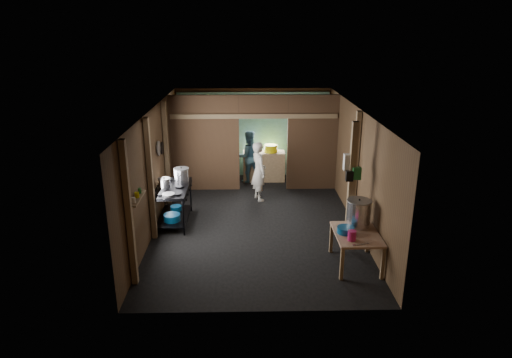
{
  "coord_description": "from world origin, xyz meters",
  "views": [
    {
      "loc": [
        -0.21,
        -9.57,
        4.29
      ],
      "look_at": [
        0.0,
        -0.2,
        1.1
      ],
      "focal_mm": 31.55,
      "sensor_mm": 36.0,
      "label": 1
    }
  ],
  "objects_px": {
    "stove_pot_large": "(182,175)",
    "pink_bucket": "(352,236)",
    "cook": "(259,171)",
    "prep_table": "(356,249)",
    "gas_range": "(173,205)",
    "stock_pot": "(358,214)",
    "yellow_tub": "(271,148)"
  },
  "relations": [
    {
      "from": "prep_table",
      "to": "pink_bucket",
      "type": "height_order",
      "value": "pink_bucket"
    },
    {
      "from": "gas_range",
      "to": "cook",
      "type": "height_order",
      "value": "cook"
    },
    {
      "from": "stove_pot_large",
      "to": "pink_bucket",
      "type": "relative_size",
      "value": 1.93
    },
    {
      "from": "prep_table",
      "to": "stock_pot",
      "type": "xyz_separation_m",
      "value": [
        0.09,
        0.34,
        0.58
      ]
    },
    {
      "from": "gas_range",
      "to": "cook",
      "type": "relative_size",
      "value": 0.95
    },
    {
      "from": "gas_range",
      "to": "cook",
      "type": "distance_m",
      "value": 2.47
    },
    {
      "from": "prep_table",
      "to": "cook",
      "type": "distance_m",
      "value": 3.87
    },
    {
      "from": "gas_range",
      "to": "prep_table",
      "type": "height_order",
      "value": "gas_range"
    },
    {
      "from": "prep_table",
      "to": "stove_pot_large",
      "type": "distance_m",
      "value": 4.33
    },
    {
      "from": "stock_pot",
      "to": "pink_bucket",
      "type": "height_order",
      "value": "stock_pot"
    },
    {
      "from": "pink_bucket",
      "to": "gas_range",
      "type": "bearing_deg",
      "value": 147.09
    },
    {
      "from": "pink_bucket",
      "to": "yellow_tub",
      "type": "xyz_separation_m",
      "value": [
        -1.17,
        5.29,
        0.21
      ]
    },
    {
      "from": "stove_pot_large",
      "to": "gas_range",
      "type": "bearing_deg",
      "value": -114.56
    },
    {
      "from": "stock_pot",
      "to": "cook",
      "type": "distance_m",
      "value": 3.6
    },
    {
      "from": "pink_bucket",
      "to": "cook",
      "type": "bearing_deg",
      "value": 112.75
    },
    {
      "from": "stock_pot",
      "to": "prep_table",
      "type": "bearing_deg",
      "value": -105.11
    },
    {
      "from": "stock_pot",
      "to": "yellow_tub",
      "type": "height_order",
      "value": "stock_pot"
    },
    {
      "from": "gas_range",
      "to": "prep_table",
      "type": "bearing_deg",
      "value": -28.5
    },
    {
      "from": "stove_pot_large",
      "to": "stock_pot",
      "type": "distance_m",
      "value": 4.17
    },
    {
      "from": "stove_pot_large",
      "to": "yellow_tub",
      "type": "bearing_deg",
      "value": 49.93
    },
    {
      "from": "stove_pot_large",
      "to": "yellow_tub",
      "type": "xyz_separation_m",
      "value": [
        2.21,
        2.62,
        -0.07
      ]
    },
    {
      "from": "gas_range",
      "to": "stove_pot_large",
      "type": "relative_size",
      "value": 4.15
    },
    {
      "from": "gas_range",
      "to": "yellow_tub",
      "type": "height_order",
      "value": "yellow_tub"
    },
    {
      "from": "gas_range",
      "to": "pink_bucket",
      "type": "xyz_separation_m",
      "value": [
        3.55,
        -2.3,
        0.32
      ]
    },
    {
      "from": "pink_bucket",
      "to": "cook",
      "type": "distance_m",
      "value": 4.04
    },
    {
      "from": "yellow_tub",
      "to": "gas_range",
      "type": "bearing_deg",
      "value": -128.43
    },
    {
      "from": "pink_bucket",
      "to": "stove_pot_large",
      "type": "bearing_deg",
      "value": 141.69
    },
    {
      "from": "stove_pot_large",
      "to": "cook",
      "type": "height_order",
      "value": "cook"
    },
    {
      "from": "pink_bucket",
      "to": "prep_table",
      "type": "bearing_deg",
      "value": 59.9
    },
    {
      "from": "prep_table",
      "to": "cook",
      "type": "xyz_separation_m",
      "value": [
        -1.72,
        3.44,
        0.44
      ]
    },
    {
      "from": "stove_pot_large",
      "to": "pink_bucket",
      "type": "height_order",
      "value": "stove_pot_large"
    },
    {
      "from": "stove_pot_large",
      "to": "pink_bucket",
      "type": "bearing_deg",
      "value": -38.31
    }
  ]
}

